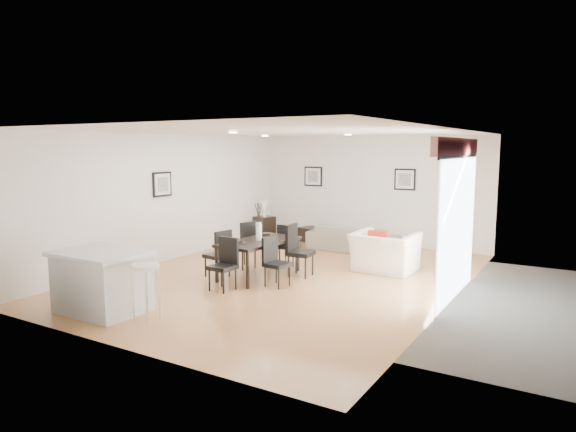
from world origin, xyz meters
The scene contains 26 objects.
ground centered at (0.00, 0.00, 0.00)m, with size 8.00×8.00×0.00m, color tan.
wall_back centered at (0.00, 4.00, 1.35)m, with size 6.00×0.04×2.70m, color white.
wall_front centered at (0.00, -4.00, 1.35)m, with size 6.00×0.04×2.70m, color white.
wall_left centered at (-3.00, 0.00, 1.35)m, with size 0.04×8.00×2.70m, color white.
wall_right centered at (3.00, 0.00, 1.35)m, with size 0.04×8.00×2.70m, color white.
ceiling centered at (0.00, 0.00, 2.70)m, with size 6.00×8.00×0.02m, color white.
sofa centered at (0.05, 2.86, 0.31)m, with size 2.09×0.82×0.61m, color gray.
armchair centered at (1.39, 1.35, 0.38)m, with size 1.18×1.03×0.77m, color white.
dining_table centered at (-0.50, -0.24, 0.62)m, with size 0.95×1.72×0.69m.
dining_chair_wnear centered at (-1.09, -0.67, 0.50)m, with size 0.46×0.46×0.89m.
dining_chair_wfar centered at (-1.09, 0.16, 0.54)m, with size 0.52×0.52×0.96m.
dining_chair_enear centered at (0.09, -0.64, 0.48)m, with size 0.44×0.44×0.87m.
dining_chair_efar centered at (0.08, 0.17, 0.55)m, with size 0.48×0.48×0.98m.
dining_chair_head centered at (-0.50, -1.27, 0.50)m, with size 0.42×0.42×0.90m.
dining_chair_foot centered at (-0.49, 0.80, 0.48)m, with size 0.43×0.43×0.86m.
vase centered at (-0.50, -0.24, 1.01)m, with size 0.77×1.25×0.71m.
coffee_table centered at (-1.22, 3.45, 0.18)m, with size 0.90×0.54×0.36m, color black.
side_table centered at (-2.66, 3.20, 0.30)m, with size 0.44×0.44×0.59m, color black.
table_lamp centered at (-2.66, 3.20, 0.86)m, with size 0.22×0.22×0.41m.
cushion centered at (1.28, 1.24, 0.63)m, with size 0.38×0.12×0.38m, color #A72515.
kitchen_island centered at (-1.33, -3.15, 0.46)m, with size 1.31×1.01×0.92m.
bar_stool centered at (-0.42, -3.15, 0.71)m, with size 0.37×0.37×0.82m.
framed_print_back_left centered at (-1.60, 3.97, 1.65)m, with size 0.52×0.04×0.52m.
framed_print_back_right centered at (0.90, 3.97, 1.65)m, with size 0.52×0.04×0.52m.
framed_print_left_wall centered at (-2.97, -0.20, 1.65)m, with size 0.04×0.52×0.52m.
sliding_door centered at (2.96, 0.30, 1.66)m, with size 0.12×2.70×2.57m.
Camera 1 is at (4.81, -8.07, 2.43)m, focal length 32.00 mm.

